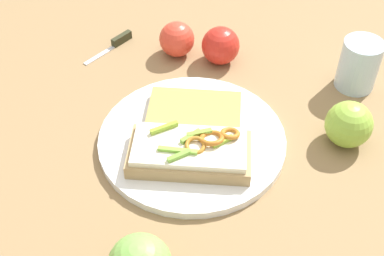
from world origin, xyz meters
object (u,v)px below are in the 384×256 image
(apple_2, at_px, (349,124))
(drinking_glass, at_px, (359,65))
(plate, at_px, (192,140))
(apple_0, at_px, (177,39))
(bread_slice_side, at_px, (194,112))
(sandwich, at_px, (190,151))
(apple_1, at_px, (221,46))
(knife, at_px, (116,43))

(apple_2, distance_m, drinking_glass, 0.15)
(drinking_glass, bearing_deg, plate, -37.32)
(apple_2, bearing_deg, apple_0, -104.11)
(bread_slice_side, height_order, apple_0, apple_0)
(sandwich, bearing_deg, apple_1, -97.37)
(plate, relative_size, sandwich, 1.45)
(sandwich, bearing_deg, apple_0, -80.18)
(apple_2, height_order, knife, apple_2)
(bread_slice_side, relative_size, apple_0, 2.25)
(apple_0, xyz_separation_m, knife, (0.03, -0.12, -0.03))
(knife, bearing_deg, apple_2, 97.79)
(drinking_glass, xyz_separation_m, knife, (0.09, -0.45, -0.04))
(apple_1, xyz_separation_m, drinking_glass, (-0.04, 0.25, 0.01))
(apple_1, bearing_deg, knife, -77.31)
(plate, bearing_deg, sandwich, 23.55)
(plate, distance_m, bread_slice_side, 0.05)
(bread_slice_side, distance_m, knife, 0.27)
(bread_slice_side, relative_size, knife, 1.28)
(apple_0, distance_m, drinking_glass, 0.34)
(apple_0, relative_size, apple_2, 0.90)
(plate, relative_size, knife, 2.53)
(bread_slice_side, bearing_deg, knife, -49.59)
(apple_2, bearing_deg, bread_slice_side, -73.81)
(sandwich, xyz_separation_m, bread_slice_side, (-0.09, -0.04, -0.01))
(apple_1, bearing_deg, drinking_glass, 99.81)
(plate, distance_m, apple_2, 0.25)
(plate, height_order, knife, knife)
(sandwich, relative_size, apple_0, 3.07)
(apple_0, height_order, drinking_glass, drinking_glass)
(sandwich, relative_size, drinking_glass, 2.24)
(sandwich, relative_size, knife, 1.74)
(plate, height_order, apple_1, apple_1)
(apple_0, distance_m, apple_1, 0.09)
(apple_1, bearing_deg, plate, 12.50)
(apple_0, bearing_deg, drinking_glass, 99.99)
(knife, bearing_deg, apple_1, 117.49)
(sandwich, distance_m, apple_2, 0.26)
(apple_0, distance_m, apple_2, 0.37)
(apple_0, bearing_deg, apple_2, 75.89)
(apple_2, relative_size, knife, 0.63)
(bread_slice_side, distance_m, apple_2, 0.25)
(plate, bearing_deg, bread_slice_side, -158.20)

